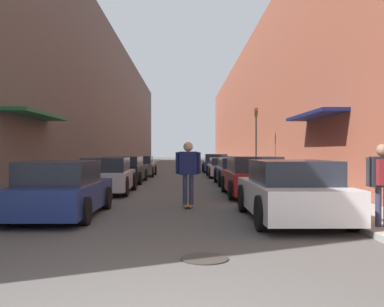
{
  "coord_description": "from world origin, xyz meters",
  "views": [
    {
      "loc": [
        0.31,
        -3.48,
        1.59
      ],
      "look_at": [
        0.53,
        10.51,
        1.5
      ],
      "focal_mm": 40.0,
      "sensor_mm": 36.0,
      "label": 1
    }
  ],
  "objects": [
    {
      "name": "building_row_left",
      "position": [
        -7.5,
        34.89,
        5.73
      ],
      "size": [
        4.9,
        69.79,
        11.45
      ],
      "color": "#564C47",
      "rests_on": "ground"
    },
    {
      "name": "parked_car_right_3",
      "position": [
        2.6,
        22.27,
        0.57
      ],
      "size": [
        1.87,
        4.48,
        1.17
      ],
      "color": "#B7B7BC",
      "rests_on": "ground"
    },
    {
      "name": "traffic_light",
      "position": [
        4.29,
        20.45,
        2.48
      ],
      "size": [
        0.16,
        0.22,
        3.87
      ],
      "color": "#2D2D2D",
      "rests_on": "curb_strip_right"
    },
    {
      "name": "parked_car_left_2",
      "position": [
        -2.73,
        17.82,
        0.63
      ],
      "size": [
        2.01,
        4.71,
        1.31
      ],
      "color": "black",
      "rests_on": "ground"
    },
    {
      "name": "ground",
      "position": [
        0.0,
        27.92,
        0.0
      ],
      "size": [
        153.54,
        153.54,
        0.0
      ],
      "primitive_type": "plane",
      "color": "#4C4947"
    },
    {
      "name": "parked_car_right_4",
      "position": [
        2.55,
        27.94,
        0.65
      ],
      "size": [
        1.91,
        4.07,
        1.35
      ],
      "color": "navy",
      "rests_on": "ground"
    },
    {
      "name": "manhole_cover",
      "position": [
        0.59,
        2.75,
        0.01
      ],
      "size": [
        0.7,
        0.7,
        0.02
      ],
      "color": "#332D28",
      "rests_on": "ground"
    },
    {
      "name": "parked_car_left_0",
      "position": [
        -2.67,
        6.83,
        0.64
      ],
      "size": [
        1.88,
        4.06,
        1.34
      ],
      "color": "navy",
      "rests_on": "ground"
    },
    {
      "name": "pedestrian",
      "position": [
        4.12,
        4.67,
        1.12
      ],
      "size": [
        0.64,
        0.35,
        1.6
      ],
      "color": "#2D3351",
      "rests_on": "curb_strip_right"
    },
    {
      "name": "parked_car_right_0",
      "position": [
        2.71,
        6.19,
        0.66
      ],
      "size": [
        1.99,
        4.31,
        1.37
      ],
      "color": "silver",
      "rests_on": "ground"
    },
    {
      "name": "parked_car_left_3",
      "position": [
        -2.62,
        23.51,
        0.61
      ],
      "size": [
        2.04,
        4.33,
        1.26
      ],
      "color": "#515459",
      "rests_on": "ground"
    },
    {
      "name": "curb_strip_right",
      "position": [
        4.6,
        34.89,
        0.06
      ],
      "size": [
        1.8,
        69.79,
        0.12
      ],
      "color": "gray",
      "rests_on": "ground"
    },
    {
      "name": "parked_car_left_1",
      "position": [
        -2.6,
        12.48,
        0.65
      ],
      "size": [
        1.86,
        4.09,
        1.33
      ],
      "color": "#B7B7BC",
      "rests_on": "ground"
    },
    {
      "name": "parked_car_right_1",
      "position": [
        2.69,
        11.46,
        0.66
      ],
      "size": [
        1.98,
        4.28,
        1.39
      ],
      "color": "maroon",
      "rests_on": "ground"
    },
    {
      "name": "skateboarder",
      "position": [
        0.39,
        8.49,
        1.13
      ],
      "size": [
        0.7,
        0.78,
        1.84
      ],
      "color": "brown",
      "rests_on": "ground"
    },
    {
      "name": "building_row_right",
      "position": [
        7.5,
        34.89,
        5.35
      ],
      "size": [
        4.9,
        69.79,
        10.69
      ],
      "color": "brown",
      "rests_on": "ground"
    },
    {
      "name": "parked_car_right_2",
      "position": [
        2.77,
        16.58,
        0.62
      ],
      "size": [
        1.99,
        4.39,
        1.26
      ],
      "color": "navy",
      "rests_on": "ground"
    },
    {
      "name": "curb_strip_left",
      "position": [
        -4.6,
        34.89,
        0.06
      ],
      "size": [
        1.8,
        69.79,
        0.12
      ],
      "color": "gray",
      "rests_on": "ground"
    }
  ]
}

